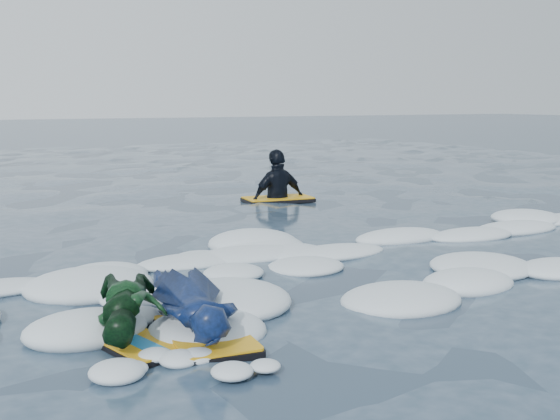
{
  "coord_description": "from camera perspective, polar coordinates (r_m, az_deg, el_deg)",
  "views": [
    {
      "loc": [
        -2.71,
        -5.31,
        1.74
      ],
      "look_at": [
        0.71,
        1.6,
        0.52
      ],
      "focal_mm": 45.0,
      "sensor_mm": 36.0,
      "label": 1
    }
  ],
  "objects": [
    {
      "name": "waiting_rider_unit",
      "position": [
        11.97,
        -0.16,
        0.78
      ],
      "size": [
        1.22,
        0.73,
        1.76
      ],
      "rotation": [
        0.0,
        0.0,
        -0.08
      ],
      "color": "black",
      "rests_on": "ground"
    },
    {
      "name": "foam_band",
      "position": [
        7.11,
        -3.12,
        -5.17
      ],
      "size": [
        12.0,
        3.1,
        0.3
      ],
      "primitive_type": null,
      "color": "silver",
      "rests_on": "ground"
    },
    {
      "name": "ground",
      "position": [
        6.21,
        0.67,
        -7.27
      ],
      "size": [
        120.0,
        120.0,
        0.0
      ],
      "primitive_type": "plane",
      "color": "#162534",
      "rests_on": "ground"
    },
    {
      "name": "prone_child_unit",
      "position": [
        5.22,
        -12.08,
        -8.11
      ],
      "size": [
        0.88,
        1.24,
        0.44
      ],
      "rotation": [
        0.0,
        0.0,
        1.86
      ],
      "color": "black",
      "rests_on": "ground"
    },
    {
      "name": "prone_woman_unit",
      "position": [
        5.34,
        -6.94,
        -7.76
      ],
      "size": [
        0.79,
        1.62,
        0.4
      ],
      "rotation": [
        0.0,
        0.0,
        1.5
      ],
      "color": "black",
      "rests_on": "ground"
    }
  ]
}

